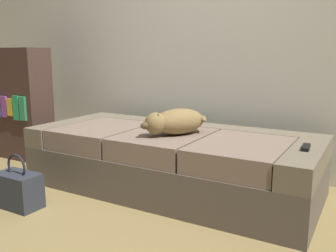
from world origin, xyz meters
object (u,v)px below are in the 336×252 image
Objects in this scene: dog_tan at (175,122)px; bookshelf at (23,104)px; handbag at (18,189)px; tv_remote at (306,147)px; couch at (171,160)px.

bookshelf reaches higher than dog_tan.
dog_tan is 1.39× the size of handbag.
dog_tan is 0.91m from tv_remote.
tv_remote is 1.92m from handbag.
couch is 1.75m from bookshelf.
handbag is at bearing -131.00° from couch.
dog_tan reaches higher than tv_remote.
tv_remote is at bearing 2.18° from dog_tan.
bookshelf is at bearing 174.07° from tv_remote.
bookshelf is at bearing 176.27° from dog_tan.
bookshelf is (-1.72, 0.03, 0.32)m from couch.
dog_tan is 0.48× the size of bookshelf.
tv_remote is 0.40× the size of handbag.
dog_tan is at bearing -3.73° from bookshelf.
handbag is at bearing -41.32° from bookshelf.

